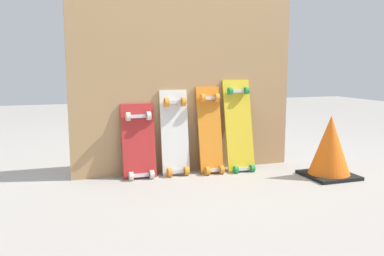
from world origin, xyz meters
TOP-DOWN VIEW (x-y plane):
  - ground_plane at (0.00, 0.00)m, footprint 12.00×12.00m
  - plywood_wall_panel at (0.00, 0.07)m, footprint 1.69×0.04m
  - skateboard_red at (-0.38, -0.02)m, footprint 0.24×0.17m
  - skateboard_white at (-0.11, -0.01)m, footprint 0.21×0.16m
  - skateboard_orange at (0.16, -0.04)m, footprint 0.18×0.20m
  - skateboard_yellow at (0.39, -0.04)m, footprint 0.22×0.22m
  - traffic_cone at (0.91, -0.44)m, footprint 0.34×0.34m

SIDE VIEW (x-z plane):
  - ground_plane at x=0.00m, z-range 0.00..0.00m
  - traffic_cone at x=0.91m, z-range 0.00..0.44m
  - skateboard_red at x=-0.38m, z-range -0.07..0.52m
  - skateboard_white at x=-0.11m, z-range -0.06..0.62m
  - skateboard_orange at x=0.16m, z-range -0.06..0.64m
  - skateboard_yellow at x=0.39m, z-range -0.07..0.68m
  - plywood_wall_panel at x=0.00m, z-range 0.00..1.56m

